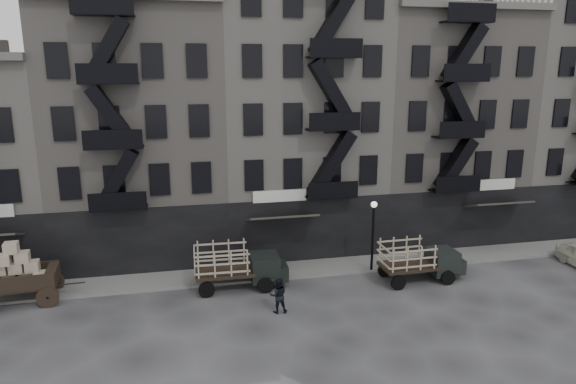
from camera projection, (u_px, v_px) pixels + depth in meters
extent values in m
plane|color=#38383A|center=(336.00, 295.00, 26.97)|extent=(140.00, 140.00, 0.00)
cube|color=slate|center=(317.00, 267.00, 30.51)|extent=(55.00, 2.50, 0.15)
cube|color=#4C4744|center=(1.00, 51.00, 29.83)|extent=(0.70, 0.70, 1.20)
cube|color=gray|center=(141.00, 134.00, 32.60)|extent=(10.00, 10.00, 15.00)
cube|color=black|center=(142.00, 242.00, 29.22)|extent=(10.00, 0.35, 4.00)
cube|color=#4C4744|center=(174.00, 1.00, 31.18)|extent=(0.70, 0.70, 1.20)
cube|color=#A6A299|center=(294.00, 115.00, 34.42)|extent=(10.00, 10.00, 17.00)
cube|color=black|center=(311.00, 230.00, 31.28)|extent=(10.00, 0.35, 4.00)
cube|color=gray|center=(430.00, 127.00, 36.72)|extent=(10.00, 10.00, 15.00)
cube|color=black|center=(460.00, 220.00, 33.34)|extent=(10.00, 0.35, 4.00)
cube|color=#595651|center=(480.00, 5.00, 29.99)|extent=(10.00, 0.50, 0.40)
cube|color=#4C4744|center=(396.00, 6.00, 34.17)|extent=(0.70, 0.70, 1.20)
cube|color=#4C4744|center=(471.00, 8.00, 35.30)|extent=(0.70, 0.70, 1.20)
cube|color=#A6A299|center=(554.00, 103.00, 38.42)|extent=(10.00, 10.00, 18.00)
cylinder|color=black|center=(373.00, 240.00, 29.57)|extent=(0.14, 0.14, 4.00)
sphere|color=silver|center=(374.00, 204.00, 29.07)|extent=(0.36, 0.36, 0.36)
cube|color=black|center=(20.00, 285.00, 25.92)|extent=(3.67, 2.11, 0.20)
cylinder|color=black|center=(48.00, 298.00, 25.48)|extent=(1.09, 0.17, 1.08)
cylinder|color=black|center=(54.00, 282.00, 27.32)|extent=(1.09, 0.17, 1.08)
cube|color=black|center=(53.00, 274.00, 26.25)|extent=(0.60, 1.61, 0.79)
cube|color=black|center=(225.00, 271.00, 27.58)|extent=(3.24, 1.98, 0.17)
cube|color=black|center=(265.00, 267.00, 27.94)|extent=(1.55, 1.73, 1.40)
cube|color=black|center=(280.00, 271.00, 28.15)|extent=(0.80, 1.43, 0.84)
cylinder|color=black|center=(265.00, 285.00, 27.18)|extent=(0.85, 0.23, 0.84)
cylinder|color=black|center=(261.00, 272.00, 28.97)|extent=(0.85, 0.23, 0.84)
cylinder|color=black|center=(207.00, 290.00, 26.65)|extent=(0.85, 0.23, 0.84)
cylinder|color=black|center=(206.00, 276.00, 28.43)|extent=(0.85, 0.23, 0.84)
cube|color=black|center=(408.00, 266.00, 28.48)|extent=(3.07, 1.84, 0.16)
cube|color=black|center=(442.00, 261.00, 28.91)|extent=(1.46, 1.63, 1.34)
cube|color=black|center=(454.00, 264.00, 29.16)|extent=(0.74, 1.35, 0.81)
cylinder|color=black|center=(448.00, 278.00, 28.20)|extent=(0.81, 0.21, 0.81)
cylinder|color=black|center=(432.00, 266.00, 29.89)|extent=(0.81, 0.21, 0.81)
cylinder|color=black|center=(398.00, 283.00, 27.54)|extent=(0.81, 0.21, 0.81)
cylinder|color=black|center=(385.00, 270.00, 29.24)|extent=(0.81, 0.21, 0.81)
imported|color=black|center=(278.00, 295.00, 24.93)|extent=(0.91, 0.73, 1.78)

